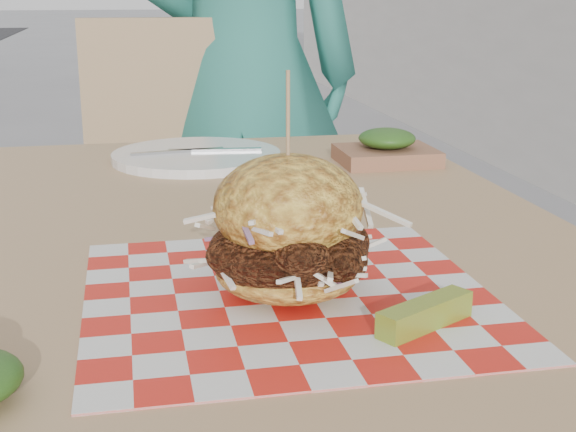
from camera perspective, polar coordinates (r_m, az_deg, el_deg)
The scene contains 8 objects.
diner at distance 2.03m, azimuth -3.27°, elevation 10.12°, with size 0.59×0.39×1.63m, color #2B7C6F.
patio_table at distance 0.92m, azimuth -3.95°, elevation -6.16°, with size 0.80×1.20×0.75m.
patio_chair at distance 1.93m, azimuth -7.82°, elevation 1.80°, with size 0.44×0.45×0.95m.
paper_liner at distance 0.73m, azimuth -0.00°, elevation -5.63°, with size 0.36×0.36×0.00m, color red.
sandwich at distance 0.71m, azimuth -0.00°, elevation -1.37°, with size 0.18×0.18×0.20m.
pickle_spear at distance 0.66m, azimuth 9.73°, elevation -6.90°, with size 0.10×0.02×0.02m, color olive.
place_setting at distance 1.30m, azimuth -6.52°, elevation 4.26°, with size 0.27×0.27×0.02m.
kraft_tray at distance 1.28m, azimuth 7.03°, elevation 4.73°, with size 0.15×0.12×0.06m.
Camera 1 is at (-0.13, -0.50, 1.02)m, focal length 50.00 mm.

